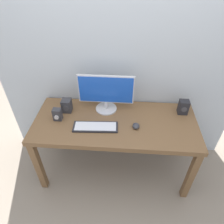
# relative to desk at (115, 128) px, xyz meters

# --- Properties ---
(ground_plane) EXTENTS (6.00, 6.00, 0.00)m
(ground_plane) POSITION_rel_desk_xyz_m (0.00, 0.00, -0.69)
(ground_plane) COLOR gray
(wall_back) EXTENTS (2.66, 0.04, 3.00)m
(wall_back) POSITION_rel_desk_xyz_m (0.00, 0.39, 0.81)
(wall_back) COLOR #B2BCC6
(wall_back) RESTS_ON ground_plane
(desk) EXTENTS (1.66, 0.70, 0.78)m
(desk) POSITION_rel_desk_xyz_m (0.00, 0.00, 0.00)
(desk) COLOR brown
(desk) RESTS_ON ground_plane
(monitor) EXTENTS (0.57, 0.23, 0.41)m
(monitor) POSITION_rel_desk_xyz_m (-0.11, 0.20, 0.30)
(monitor) COLOR silver
(monitor) RESTS_ON desk
(keyboard_primary) EXTENTS (0.44, 0.17, 0.02)m
(keyboard_primary) POSITION_rel_desk_xyz_m (-0.19, -0.11, 0.10)
(keyboard_primary) COLOR #232328
(keyboard_primary) RESTS_ON desk
(mouse) EXTENTS (0.07, 0.09, 0.04)m
(mouse) POSITION_rel_desk_xyz_m (0.21, -0.08, 0.11)
(mouse) COLOR #333338
(mouse) RESTS_ON desk
(speaker_right) EXTENTS (0.10, 0.09, 0.16)m
(speaker_right) POSITION_rel_desk_xyz_m (0.70, 0.19, 0.17)
(speaker_right) COLOR #232328
(speaker_right) RESTS_ON desk
(speaker_left) EXTENTS (0.10, 0.10, 0.14)m
(speaker_left) POSITION_rel_desk_xyz_m (-0.52, 0.13, 0.16)
(speaker_left) COLOR #333338
(speaker_left) RESTS_ON desk
(audio_controller) EXTENTS (0.08, 0.08, 0.13)m
(audio_controller) POSITION_rel_desk_xyz_m (-0.58, -0.01, 0.15)
(audio_controller) COLOR #333338
(audio_controller) RESTS_ON desk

